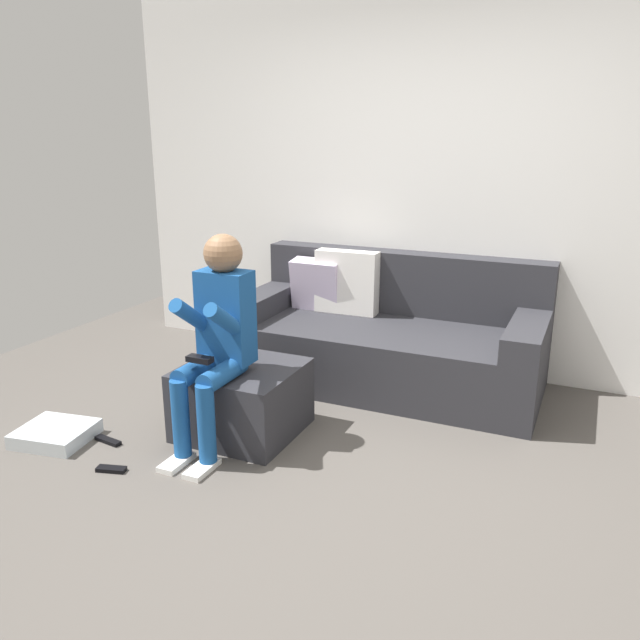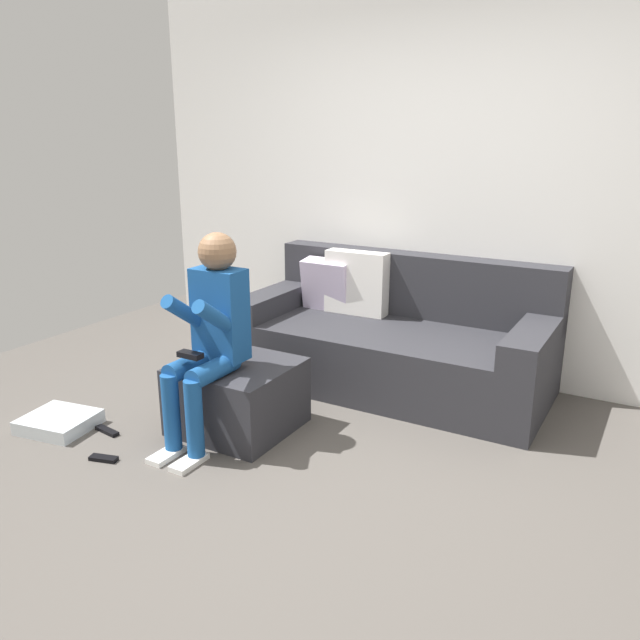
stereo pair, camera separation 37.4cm
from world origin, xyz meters
The scene contains 9 objects.
ground_plane centered at (0.00, 0.00, 0.00)m, with size 6.25×6.25×0.00m, color #544F49.
wall_back centered at (0.00, 2.03, 1.38)m, with size 4.81×0.10×2.77m, color white.
couch_sectional centered at (-0.17, 1.57, 0.32)m, with size 2.08×0.94×0.88m.
ottoman centered at (-0.68, 0.47, 0.20)m, with size 0.64×0.62×0.40m, color #2D2D33.
person_seated centered at (-0.71, 0.29, 0.66)m, with size 0.29×0.63×1.18m.
storage_bin centered at (-1.59, -0.08, 0.04)m, with size 0.39×0.35×0.08m, color silver.
remote_near_ottoman centered at (-1.07, -0.22, 0.01)m, with size 0.15×0.05×0.02m, color black.
remote_by_storage_bin centered at (-1.31, 0.02, 0.01)m, with size 0.18×0.04×0.02m, color black.
remote_under_side_table centered at (-1.56, 0.07, 0.01)m, with size 0.18×0.05×0.02m, color black.
Camera 1 is at (1.13, -2.44, 1.70)m, focal length 35.44 mm.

